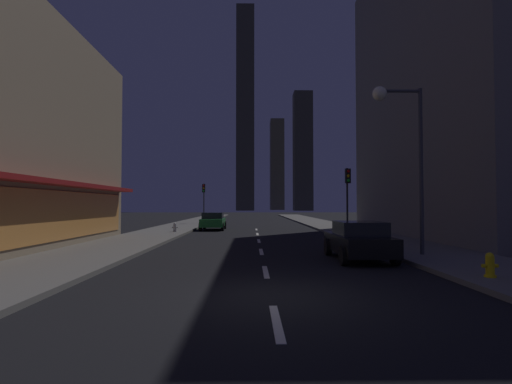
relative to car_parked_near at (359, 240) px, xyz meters
name	(u,v)px	position (x,y,z in m)	size (l,w,h in m)	color
ground_plane	(255,225)	(-3.60, 26.22, -0.79)	(78.00, 136.00, 0.10)	black
sidewalk_right	(322,224)	(3.40, 26.22, -0.67)	(4.00, 76.00, 0.15)	#605E59
sidewalk_left	(188,224)	(-10.60, 26.22, -0.67)	(4.00, 76.00, 0.15)	#605E59
lane_marking_center	(260,246)	(-3.60, 5.22, -0.73)	(0.16, 28.20, 0.01)	silver
building_apartment_right	(482,79)	(10.90, 10.22, 9.48)	(11.00, 20.00, 20.45)	slate
skyscraper_distant_tall	(245,109)	(-6.19, 130.59, 37.25)	(6.64, 7.66, 75.99)	#3D3A2E
skyscraper_distant_mid	(277,165)	(6.92, 150.75, 18.23)	(5.65, 8.87, 37.95)	brown
skyscraper_distant_short	(303,151)	(14.74, 126.98, 20.77)	(6.67, 6.46, 43.02)	#3A372C
car_parked_near	(359,240)	(0.00, 0.00, 0.00)	(1.98, 4.24, 1.45)	black
car_parked_far	(213,221)	(-7.20, 17.90, 0.00)	(1.98, 4.24, 1.45)	#1E722D
fire_hydrant_yellow_near	(490,266)	(2.30, -4.36, -0.29)	(0.42, 0.30, 0.65)	yellow
fire_hydrant_far_left	(175,228)	(-9.50, 13.44, -0.29)	(0.42, 0.30, 0.65)	#B2B2B2
traffic_light_near_right	(348,187)	(1.90, 9.29, 2.45)	(0.32, 0.48, 4.20)	#2D2D2D
traffic_light_far_left	(204,194)	(-9.10, 27.18, 2.45)	(0.32, 0.48, 4.20)	#2D2D2D
street_lamp_right	(400,128)	(1.78, 0.46, 4.33)	(1.96, 0.56, 6.58)	#38383D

